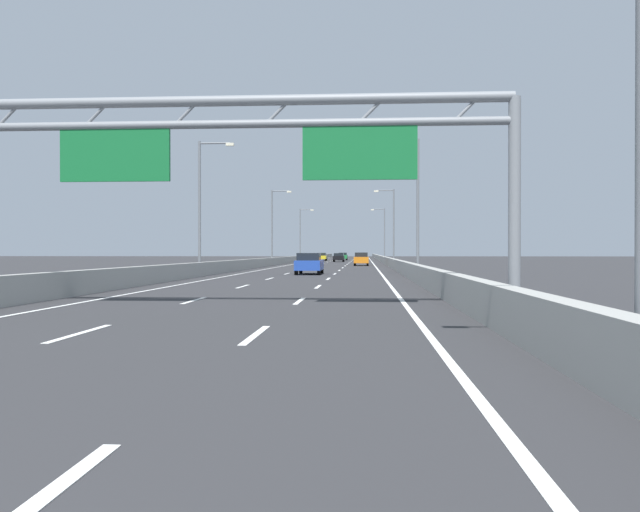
# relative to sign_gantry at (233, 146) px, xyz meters

# --- Properties ---
(ground_plane) EXTENTS (260.00, 260.00, 0.00)m
(ground_plane) POSITION_rel_sign_gantry_xyz_m (-0.03, 80.93, -4.84)
(ground_plane) COLOR #2D2D30
(lane_dash_left_1) EXTENTS (0.16, 3.00, 0.01)m
(lane_dash_left_1) POSITION_rel_sign_gantry_xyz_m (-1.83, -6.57, -4.83)
(lane_dash_left_1) COLOR white
(lane_dash_left_1) RESTS_ON ground_plane
(lane_dash_left_2) EXTENTS (0.16, 3.00, 0.01)m
(lane_dash_left_2) POSITION_rel_sign_gantry_xyz_m (-1.83, 2.43, -4.83)
(lane_dash_left_2) COLOR white
(lane_dash_left_2) RESTS_ON ground_plane
(lane_dash_left_3) EXTENTS (0.16, 3.00, 0.01)m
(lane_dash_left_3) POSITION_rel_sign_gantry_xyz_m (-1.83, 11.43, -4.83)
(lane_dash_left_3) COLOR white
(lane_dash_left_3) RESTS_ON ground_plane
(lane_dash_left_4) EXTENTS (0.16, 3.00, 0.01)m
(lane_dash_left_4) POSITION_rel_sign_gantry_xyz_m (-1.83, 20.43, -4.83)
(lane_dash_left_4) COLOR white
(lane_dash_left_4) RESTS_ON ground_plane
(lane_dash_left_5) EXTENTS (0.16, 3.00, 0.01)m
(lane_dash_left_5) POSITION_rel_sign_gantry_xyz_m (-1.83, 29.43, -4.83)
(lane_dash_left_5) COLOR white
(lane_dash_left_5) RESTS_ON ground_plane
(lane_dash_left_6) EXTENTS (0.16, 3.00, 0.01)m
(lane_dash_left_6) POSITION_rel_sign_gantry_xyz_m (-1.83, 38.43, -4.83)
(lane_dash_left_6) COLOR white
(lane_dash_left_6) RESTS_ON ground_plane
(lane_dash_left_7) EXTENTS (0.16, 3.00, 0.01)m
(lane_dash_left_7) POSITION_rel_sign_gantry_xyz_m (-1.83, 47.43, -4.83)
(lane_dash_left_7) COLOR white
(lane_dash_left_7) RESTS_ON ground_plane
(lane_dash_left_8) EXTENTS (0.16, 3.00, 0.01)m
(lane_dash_left_8) POSITION_rel_sign_gantry_xyz_m (-1.83, 56.43, -4.83)
(lane_dash_left_8) COLOR white
(lane_dash_left_8) RESTS_ON ground_plane
(lane_dash_left_9) EXTENTS (0.16, 3.00, 0.01)m
(lane_dash_left_9) POSITION_rel_sign_gantry_xyz_m (-1.83, 65.43, -4.83)
(lane_dash_left_9) COLOR white
(lane_dash_left_9) RESTS_ON ground_plane
(lane_dash_left_10) EXTENTS (0.16, 3.00, 0.01)m
(lane_dash_left_10) POSITION_rel_sign_gantry_xyz_m (-1.83, 74.43, -4.83)
(lane_dash_left_10) COLOR white
(lane_dash_left_10) RESTS_ON ground_plane
(lane_dash_left_11) EXTENTS (0.16, 3.00, 0.01)m
(lane_dash_left_11) POSITION_rel_sign_gantry_xyz_m (-1.83, 83.43, -4.83)
(lane_dash_left_11) COLOR white
(lane_dash_left_11) RESTS_ON ground_plane
(lane_dash_left_12) EXTENTS (0.16, 3.00, 0.01)m
(lane_dash_left_12) POSITION_rel_sign_gantry_xyz_m (-1.83, 92.43, -4.83)
(lane_dash_left_12) COLOR white
(lane_dash_left_12) RESTS_ON ground_plane
(lane_dash_left_13) EXTENTS (0.16, 3.00, 0.01)m
(lane_dash_left_13) POSITION_rel_sign_gantry_xyz_m (-1.83, 101.43, -4.83)
(lane_dash_left_13) COLOR white
(lane_dash_left_13) RESTS_ON ground_plane
(lane_dash_left_14) EXTENTS (0.16, 3.00, 0.01)m
(lane_dash_left_14) POSITION_rel_sign_gantry_xyz_m (-1.83, 110.43, -4.83)
(lane_dash_left_14) COLOR white
(lane_dash_left_14) RESTS_ON ground_plane
(lane_dash_left_15) EXTENTS (0.16, 3.00, 0.01)m
(lane_dash_left_15) POSITION_rel_sign_gantry_xyz_m (-1.83, 119.43, -4.83)
(lane_dash_left_15) COLOR white
(lane_dash_left_15) RESTS_ON ground_plane
(lane_dash_left_16) EXTENTS (0.16, 3.00, 0.01)m
(lane_dash_left_16) POSITION_rel_sign_gantry_xyz_m (-1.83, 128.43, -4.83)
(lane_dash_left_16) COLOR white
(lane_dash_left_16) RESTS_ON ground_plane
(lane_dash_left_17) EXTENTS (0.16, 3.00, 0.01)m
(lane_dash_left_17) POSITION_rel_sign_gantry_xyz_m (-1.83, 137.43, -4.83)
(lane_dash_left_17) COLOR white
(lane_dash_left_17) RESTS_ON ground_plane
(lane_dash_right_1) EXTENTS (0.16, 3.00, 0.01)m
(lane_dash_right_1) POSITION_rel_sign_gantry_xyz_m (1.77, -6.57, -4.83)
(lane_dash_right_1) COLOR white
(lane_dash_right_1) RESTS_ON ground_plane
(lane_dash_right_2) EXTENTS (0.16, 3.00, 0.01)m
(lane_dash_right_2) POSITION_rel_sign_gantry_xyz_m (1.77, 2.43, -4.83)
(lane_dash_right_2) COLOR white
(lane_dash_right_2) RESTS_ON ground_plane
(lane_dash_right_3) EXTENTS (0.16, 3.00, 0.01)m
(lane_dash_right_3) POSITION_rel_sign_gantry_xyz_m (1.77, 11.43, -4.83)
(lane_dash_right_3) COLOR white
(lane_dash_right_3) RESTS_ON ground_plane
(lane_dash_right_4) EXTENTS (0.16, 3.00, 0.01)m
(lane_dash_right_4) POSITION_rel_sign_gantry_xyz_m (1.77, 20.43, -4.83)
(lane_dash_right_4) COLOR white
(lane_dash_right_4) RESTS_ON ground_plane
(lane_dash_right_5) EXTENTS (0.16, 3.00, 0.01)m
(lane_dash_right_5) POSITION_rel_sign_gantry_xyz_m (1.77, 29.43, -4.83)
(lane_dash_right_5) COLOR white
(lane_dash_right_5) RESTS_ON ground_plane
(lane_dash_right_6) EXTENTS (0.16, 3.00, 0.01)m
(lane_dash_right_6) POSITION_rel_sign_gantry_xyz_m (1.77, 38.43, -4.83)
(lane_dash_right_6) COLOR white
(lane_dash_right_6) RESTS_ON ground_plane
(lane_dash_right_7) EXTENTS (0.16, 3.00, 0.01)m
(lane_dash_right_7) POSITION_rel_sign_gantry_xyz_m (1.77, 47.43, -4.83)
(lane_dash_right_7) COLOR white
(lane_dash_right_7) RESTS_ON ground_plane
(lane_dash_right_8) EXTENTS (0.16, 3.00, 0.01)m
(lane_dash_right_8) POSITION_rel_sign_gantry_xyz_m (1.77, 56.43, -4.83)
(lane_dash_right_8) COLOR white
(lane_dash_right_8) RESTS_ON ground_plane
(lane_dash_right_9) EXTENTS (0.16, 3.00, 0.01)m
(lane_dash_right_9) POSITION_rel_sign_gantry_xyz_m (1.77, 65.43, -4.83)
(lane_dash_right_9) COLOR white
(lane_dash_right_9) RESTS_ON ground_plane
(lane_dash_right_10) EXTENTS (0.16, 3.00, 0.01)m
(lane_dash_right_10) POSITION_rel_sign_gantry_xyz_m (1.77, 74.43, -4.83)
(lane_dash_right_10) COLOR white
(lane_dash_right_10) RESTS_ON ground_plane
(lane_dash_right_11) EXTENTS (0.16, 3.00, 0.01)m
(lane_dash_right_11) POSITION_rel_sign_gantry_xyz_m (1.77, 83.43, -4.83)
(lane_dash_right_11) COLOR white
(lane_dash_right_11) RESTS_ON ground_plane
(lane_dash_right_12) EXTENTS (0.16, 3.00, 0.01)m
(lane_dash_right_12) POSITION_rel_sign_gantry_xyz_m (1.77, 92.43, -4.83)
(lane_dash_right_12) COLOR white
(lane_dash_right_12) RESTS_ON ground_plane
(lane_dash_right_13) EXTENTS (0.16, 3.00, 0.01)m
(lane_dash_right_13) POSITION_rel_sign_gantry_xyz_m (1.77, 101.43, -4.83)
(lane_dash_right_13) COLOR white
(lane_dash_right_13) RESTS_ON ground_plane
(lane_dash_right_14) EXTENTS (0.16, 3.00, 0.01)m
(lane_dash_right_14) POSITION_rel_sign_gantry_xyz_m (1.77, 110.43, -4.83)
(lane_dash_right_14) COLOR white
(lane_dash_right_14) RESTS_ON ground_plane
(lane_dash_right_15) EXTENTS (0.16, 3.00, 0.01)m
(lane_dash_right_15) POSITION_rel_sign_gantry_xyz_m (1.77, 119.43, -4.83)
(lane_dash_right_15) COLOR white
(lane_dash_right_15) RESTS_ON ground_plane
(lane_dash_right_16) EXTENTS (0.16, 3.00, 0.01)m
(lane_dash_right_16) POSITION_rel_sign_gantry_xyz_m (1.77, 128.43, -4.83)
(lane_dash_right_16) COLOR white
(lane_dash_right_16) RESTS_ON ground_plane
(lane_dash_right_17) EXTENTS (0.16, 3.00, 0.01)m
(lane_dash_right_17) POSITION_rel_sign_gantry_xyz_m (1.77, 137.43, -4.83)
(lane_dash_right_17) COLOR white
(lane_dash_right_17) RESTS_ON ground_plane
(edge_line_left) EXTENTS (0.16, 176.00, 0.01)m
(edge_line_left) POSITION_rel_sign_gantry_xyz_m (-5.28, 68.93, -4.83)
(edge_line_left) COLOR white
(edge_line_left) RESTS_ON ground_plane
(edge_line_right) EXTENTS (0.16, 176.00, 0.01)m
(edge_line_right) POSITION_rel_sign_gantry_xyz_m (5.22, 68.93, -4.83)
(edge_line_right) COLOR white
(edge_line_right) RESTS_ON ground_plane
(barrier_left) EXTENTS (0.45, 220.00, 0.95)m
(barrier_left) POSITION_rel_sign_gantry_xyz_m (-6.93, 90.93, -4.36)
(barrier_left) COLOR #9E9E99
(barrier_left) RESTS_ON ground_plane
(barrier_right) EXTENTS (0.45, 220.00, 0.95)m
(barrier_right) POSITION_rel_sign_gantry_xyz_m (6.87, 90.93, -4.36)
(barrier_right) COLOR #9E9E99
(barrier_right) RESTS_ON ground_plane
(sign_gantry) EXTENTS (17.07, 0.36, 6.36)m
(sign_gantry) POSITION_rel_sign_gantry_xyz_m (0.00, 0.00, 0.00)
(sign_gantry) COLOR gray
(sign_gantry) RESTS_ON ground_plane
(streetlamp_left_mid) EXTENTS (2.58, 0.28, 9.50)m
(streetlamp_left_mid) POSITION_rel_sign_gantry_xyz_m (-7.49, 26.50, 0.56)
(streetlamp_left_mid) COLOR slate
(streetlamp_left_mid) RESTS_ON ground_plane
(streetlamp_right_mid) EXTENTS (2.58, 0.28, 9.50)m
(streetlamp_right_mid) POSITION_rel_sign_gantry_xyz_m (7.44, 26.50, 0.56)
(streetlamp_right_mid) COLOR slate
(streetlamp_right_mid) RESTS_ON ground_plane
(streetlamp_left_far) EXTENTS (2.58, 0.28, 9.50)m
(streetlamp_left_far) POSITION_rel_sign_gantry_xyz_m (-7.49, 63.47, 0.56)
(streetlamp_left_far) COLOR slate
(streetlamp_left_far) RESTS_ON ground_plane
(streetlamp_right_far) EXTENTS (2.58, 0.28, 9.50)m
(streetlamp_right_far) POSITION_rel_sign_gantry_xyz_m (7.44, 63.47, 0.56)
(streetlamp_right_far) COLOR slate
(streetlamp_right_far) RESTS_ON ground_plane
(streetlamp_left_distant) EXTENTS (2.58, 0.28, 9.50)m
(streetlamp_left_distant) POSITION_rel_sign_gantry_xyz_m (-7.49, 100.44, 0.56)
(streetlamp_left_distant) COLOR slate
(streetlamp_left_distant) RESTS_ON ground_plane
(streetlamp_right_distant) EXTENTS (2.58, 0.28, 9.50)m
(streetlamp_right_distant) POSITION_rel_sign_gantry_xyz_m (7.44, 100.44, 0.56)
(streetlamp_right_distant) COLOR slate
(streetlamp_right_distant) RESTS_ON ground_plane
(yellow_car) EXTENTS (1.80, 4.67, 1.42)m
(yellow_car) POSITION_rel_sign_gantry_xyz_m (-3.71, 99.28, -4.10)
(yellow_car) COLOR yellow
(yellow_car) RESTS_ON ground_plane
(blue_car) EXTENTS (1.83, 4.50, 1.56)m
(blue_car) POSITION_rel_sign_gantry_xyz_m (-0.05, 28.47, -4.04)
(blue_car) COLOR #2347AD
(blue_car) RESTS_ON ground_plane
(black_car) EXTENTS (1.75, 4.21, 1.40)m
(black_car) POSITION_rel_sign_gantry_xyz_m (-0.13, 86.73, -4.11)
(black_car) COLOR black
(black_car) RESTS_ON ground_plane
(green_car) EXTENTS (1.74, 4.42, 1.45)m
(green_car) POSITION_rel_sign_gantry_xyz_m (-0.13, 107.37, -4.09)
(green_car) COLOR #1E7A38
(green_car) RESTS_ON ground_plane
(orange_car) EXTENTS (1.71, 4.59, 1.55)m
(orange_car) POSITION_rel_sign_gantry_xyz_m (3.62, 58.46, -4.06)
(orange_car) COLOR orange
(orange_car) RESTS_ON ground_plane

